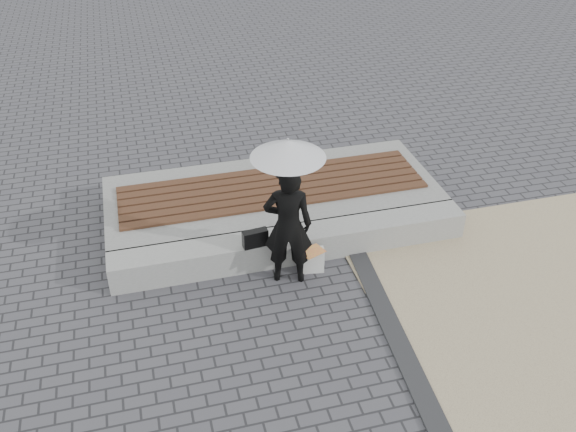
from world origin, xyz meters
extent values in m
plane|color=#46464A|center=(0.00, 0.00, 0.00)|extent=(80.00, 80.00, 0.00)
cube|color=#2A2A2C|center=(0.75, -0.50, 0.02)|extent=(0.61, 5.20, 0.04)
cube|color=#A7A8A2|center=(0.00, 1.60, 0.20)|extent=(5.00, 0.45, 0.40)
cube|color=gray|center=(0.00, 2.80, 0.20)|extent=(5.00, 2.00, 0.40)
imported|color=black|center=(-0.19, 1.15, 0.85)|extent=(0.71, 0.55, 1.71)
cylinder|color=silver|center=(-0.19, 1.15, 1.38)|extent=(0.02, 0.02, 0.91)
cone|color=silver|center=(-0.19, 1.15, 1.95)|extent=(0.91, 0.91, 0.22)
sphere|color=silver|center=(-0.19, 1.15, 2.07)|extent=(0.03, 0.03, 0.03)
cube|color=black|center=(-0.56, 1.44, 0.52)|extent=(0.35, 0.16, 0.24)
cube|color=white|center=(0.15, 1.22, 0.18)|extent=(0.36, 0.19, 0.36)
cube|color=#E24C42|center=(0.15, 1.17, 0.36)|extent=(0.36, 0.32, 0.01)
camera|label=1|loc=(-1.87, -5.19, 5.44)|focal=39.46mm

